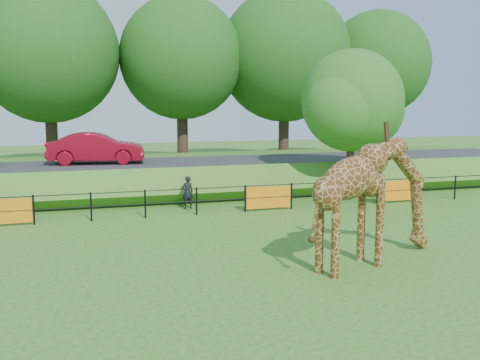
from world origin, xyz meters
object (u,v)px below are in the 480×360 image
(giraffe, at_px, (375,201))
(visitor, at_px, (187,192))
(car_red, at_px, (96,148))
(tree_east, at_px, (353,105))

(giraffe, relative_size, visitor, 3.53)
(visitor, bearing_deg, car_red, -64.86)
(car_red, xyz_separation_m, visitor, (3.48, -5.22, -1.49))
(giraffe, distance_m, visitor, 9.57)
(giraffe, height_order, tree_east, tree_east)
(car_red, bearing_deg, giraffe, -146.25)
(giraffe, bearing_deg, visitor, 90.99)
(car_red, distance_m, visitor, 6.45)
(visitor, bearing_deg, tree_east, 173.79)
(visitor, xyz_separation_m, tree_east, (7.70, 0.31, 3.60))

